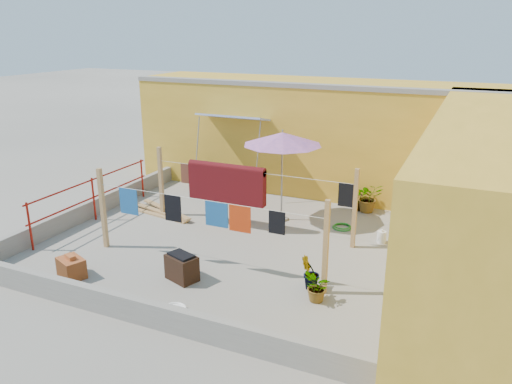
# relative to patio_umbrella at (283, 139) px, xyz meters

# --- Properties ---
(ground) EXTENTS (80.00, 80.00, 0.00)m
(ground) POSITION_rel_patio_umbrella_xyz_m (-0.44, -1.73, -2.07)
(ground) COLOR #9E998E
(ground) RESTS_ON ground
(wall_back) EXTENTS (11.00, 3.27, 3.21)m
(wall_back) POSITION_rel_patio_umbrella_xyz_m (0.05, 2.97, -0.46)
(wall_back) COLOR gold
(wall_back) RESTS_ON ground
(wall_right) EXTENTS (2.40, 9.00, 3.20)m
(wall_right) POSITION_rel_patio_umbrella_xyz_m (4.76, -1.73, -0.47)
(wall_right) COLOR gold
(wall_right) RESTS_ON ground
(parapet_front) EXTENTS (8.30, 0.16, 0.44)m
(parapet_front) POSITION_rel_patio_umbrella_xyz_m (-0.44, -5.31, -1.85)
(parapet_front) COLOR gray
(parapet_front) RESTS_ON ground
(parapet_left) EXTENTS (0.16, 7.30, 0.44)m
(parapet_left) POSITION_rel_patio_umbrella_xyz_m (-4.52, -1.73, -1.85)
(parapet_left) COLOR gray
(parapet_left) RESTS_ON ground
(red_railing) EXTENTS (0.05, 4.20, 1.10)m
(red_railing) POSITION_rel_patio_umbrella_xyz_m (-4.29, -1.93, -1.35)
(red_railing) COLOR maroon
(red_railing) RESTS_ON ground
(clothesline_rig) EXTENTS (5.09, 2.35, 1.80)m
(clothesline_rig) POSITION_rel_patio_umbrella_xyz_m (-0.94, -1.17, -1.02)
(clothesline_rig) COLOR tan
(clothesline_rig) RESTS_ON ground
(patio_umbrella) EXTENTS (2.30, 2.30, 2.31)m
(patio_umbrella) POSITION_rel_patio_umbrella_xyz_m (0.00, 0.00, 0.00)
(patio_umbrella) COLOR gray
(patio_umbrella) RESTS_ON ground
(outdoor_table) EXTENTS (1.73, 1.28, 0.73)m
(outdoor_table) POSITION_rel_patio_umbrella_xyz_m (-2.52, 1.08, -1.41)
(outdoor_table) COLOR black
(outdoor_table) RESTS_ON ground
(brick_stack) EXTENTS (0.65, 0.57, 0.47)m
(brick_stack) POSITION_rel_patio_umbrella_xyz_m (-2.60, -4.54, -1.87)
(brick_stack) COLOR #AA5827
(brick_stack) RESTS_ON ground
(lumber_pile) EXTENTS (2.11, 0.93, 0.13)m
(lumber_pile) POSITION_rel_patio_umbrella_xyz_m (-2.99, -0.93, -2.01)
(lumber_pile) COLOR tan
(lumber_pile) RESTS_ON ground
(brazier) EXTENTS (0.70, 0.58, 0.54)m
(brazier) POSITION_rel_patio_umbrella_xyz_m (-0.59, -3.75, -1.81)
(brazier) COLOR black
(brazier) RESTS_ON ground
(white_basin) EXTENTS (0.45, 0.45, 0.08)m
(white_basin) POSITION_rel_patio_umbrella_xyz_m (-0.09, -4.82, -2.03)
(white_basin) COLOR silver
(white_basin) RESTS_ON ground
(water_jug_a) EXTENTS (0.20, 0.20, 0.32)m
(water_jug_a) POSITION_rel_patio_umbrella_xyz_m (2.59, -0.42, -1.93)
(water_jug_a) COLOR silver
(water_jug_a) RESTS_ON ground
(water_jug_b) EXTENTS (0.24, 0.24, 0.37)m
(water_jug_b) POSITION_rel_patio_umbrella_xyz_m (3.26, -1.56, -1.91)
(water_jug_b) COLOR silver
(water_jug_b) RESTS_ON ground
(green_hose) EXTENTS (0.48, 0.48, 0.07)m
(green_hose) POSITION_rel_patio_umbrella_xyz_m (1.56, 0.07, -2.04)
(green_hose) COLOR #1B7C22
(green_hose) RESTS_ON ground
(plant_back_a) EXTENTS (0.93, 0.89, 0.79)m
(plant_back_a) POSITION_rel_patio_umbrella_xyz_m (1.87, 1.47, -1.68)
(plant_back_a) COLOR #225C1A
(plant_back_a) RESTS_ON ground
(plant_back_b) EXTENTS (0.38, 0.38, 0.58)m
(plant_back_b) POSITION_rel_patio_umbrella_xyz_m (1.60, 1.47, -1.78)
(plant_back_b) COLOR #225C1A
(plant_back_b) RESTS_ON ground
(plant_right_a) EXTENTS (0.50, 0.52, 0.82)m
(plant_right_a) POSITION_rel_patio_umbrella_xyz_m (2.76, 0.64, -1.66)
(plant_right_a) COLOR #225C1A
(plant_right_a) RESTS_ON ground
(plant_right_b) EXTENTS (0.45, 0.47, 0.67)m
(plant_right_b) POSITION_rel_patio_umbrella_xyz_m (1.77, -3.12, -1.74)
(plant_right_b) COLOR #225C1A
(plant_right_b) RESTS_ON ground
(plant_right_c) EXTENTS (0.54, 0.59, 0.56)m
(plant_right_c) POSITION_rel_patio_umbrella_xyz_m (2.03, -3.48, -1.79)
(plant_right_c) COLOR #225C1A
(plant_right_c) RESTS_ON ground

